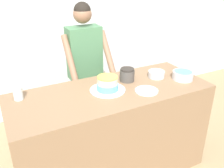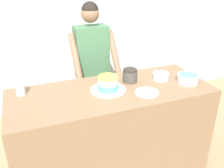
% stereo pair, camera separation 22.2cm
% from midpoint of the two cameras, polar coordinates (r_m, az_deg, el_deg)
% --- Properties ---
extents(wall_back, '(10.00, 0.05, 2.60)m').
position_cam_midpoint_polar(wall_back, '(3.58, -7.32, 13.92)').
color(wall_back, silver).
rests_on(wall_back, ground_plane).
extents(counter, '(1.88, 0.74, 0.96)m').
position_cam_midpoint_polar(counter, '(2.54, 2.51, -11.24)').
color(counter, '#8C6B4C').
rests_on(counter, ground_plane).
extents(person_baker, '(0.51, 0.46, 1.66)m').
position_cam_midpoint_polar(person_baker, '(2.90, -2.41, 5.48)').
color(person_baker, '#2D2D38').
rests_on(person_baker, ground_plane).
extents(cake, '(0.33, 0.33, 0.14)m').
position_cam_midpoint_polar(cake, '(2.26, 1.88, -0.14)').
color(cake, silver).
rests_on(cake, counter).
extents(frosting_bowl_blue, '(0.21, 0.21, 0.08)m').
position_cam_midpoint_polar(frosting_bowl_blue, '(2.57, 19.34, 1.20)').
color(frosting_bowl_blue, silver).
rests_on(frosting_bowl_blue, counter).
extents(frosting_bowl_white, '(0.17, 0.17, 0.07)m').
position_cam_midpoint_polar(frosting_bowl_white, '(2.57, 13.53, 1.78)').
color(frosting_bowl_white, silver).
rests_on(frosting_bowl_white, counter).
extents(drinking_glass, '(0.08, 0.08, 0.11)m').
position_cam_midpoint_polar(drinking_glass, '(2.30, -17.67, -1.14)').
color(drinking_glass, silver).
rests_on(drinking_glass, counter).
extents(ceramic_plate, '(0.21, 0.21, 0.01)m').
position_cam_midpoint_polar(ceramic_plate, '(2.27, 10.79, -1.99)').
color(ceramic_plate, silver).
rests_on(ceramic_plate, counter).
extents(stoneware_jar, '(0.14, 0.14, 0.13)m').
position_cam_midpoint_polar(stoneware_jar, '(2.45, 6.72, 1.89)').
color(stoneware_jar, '#4C4742').
rests_on(stoneware_jar, counter).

